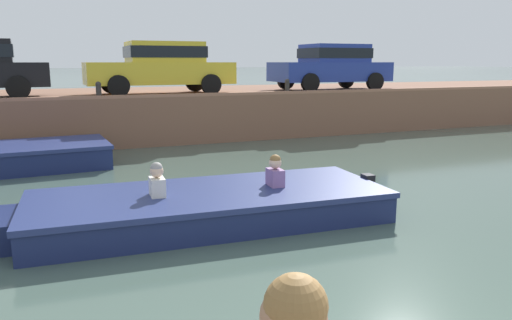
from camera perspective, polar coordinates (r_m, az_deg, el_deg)
ground_plane at (r=8.36m, az=-5.37°, el=-5.00°), size 400.00×400.00×0.00m
far_quay_wall at (r=16.88m, az=-14.37°, el=5.25°), size 60.00×6.00×1.36m
far_wall_coping at (r=13.99m, az=-12.83°, el=7.13°), size 60.00×0.24×0.08m
motorboat_passing at (r=7.34m, az=-7.01°, el=-5.43°), size 6.31×2.25×0.95m
car_centre_yellow at (r=15.48m, az=-10.75°, el=10.57°), size 4.32×1.93×1.54m
car_right_inner_blue at (r=17.63m, az=8.62°, el=10.68°), size 3.99×1.98×1.54m
mooring_bollard_mid at (r=13.96m, az=-17.56°, el=7.71°), size 0.15×0.15×0.45m
mooring_bollard_east at (r=15.45m, az=3.59°, el=8.48°), size 0.15×0.15×0.45m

